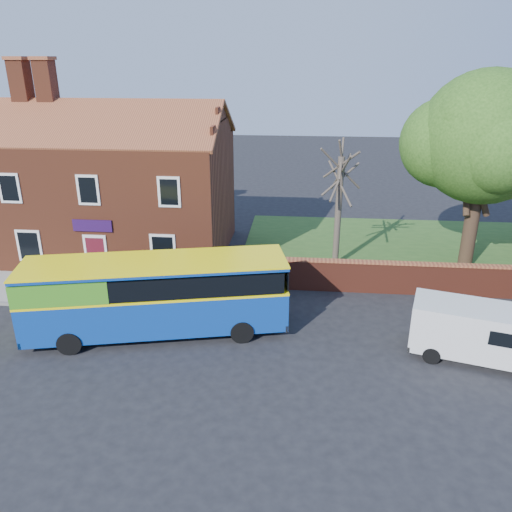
# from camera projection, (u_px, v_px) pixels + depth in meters

# --- Properties ---
(ground) EXTENTS (120.00, 120.00, 0.00)m
(ground) POSITION_uv_depth(u_px,v_px,m) (205.00, 367.00, 18.25)
(ground) COLOR black
(ground) RESTS_ON ground
(pavement) EXTENTS (18.00, 3.50, 0.12)m
(pavement) POSITION_uv_depth(u_px,v_px,m) (85.00, 290.00, 24.17)
(pavement) COLOR gray
(pavement) RESTS_ON ground
(kerb) EXTENTS (18.00, 0.15, 0.14)m
(kerb) POSITION_uv_depth(u_px,v_px,m) (69.00, 307.00, 22.55)
(kerb) COLOR slate
(kerb) RESTS_ON ground
(grass_strip) EXTENTS (26.00, 12.00, 0.04)m
(grass_strip) POSITION_uv_depth(u_px,v_px,m) (466.00, 252.00, 29.13)
(grass_strip) COLOR #426B28
(grass_strip) RESTS_ON ground
(shop_building) EXTENTS (12.30, 8.13, 10.50)m
(shop_building) POSITION_uv_depth(u_px,v_px,m) (119.00, 193.00, 28.26)
(shop_building) COLOR brown
(shop_building) RESTS_ON ground
(boundary_wall) EXTENTS (22.00, 0.38, 1.60)m
(boundary_wall) POSITION_uv_depth(u_px,v_px,m) (507.00, 282.00, 23.28)
(boundary_wall) COLOR maroon
(boundary_wall) RESTS_ON ground
(bus) EXTENTS (10.65, 4.85, 3.15)m
(bus) POSITION_uv_depth(u_px,v_px,m) (148.00, 293.00, 19.89)
(bus) COLOR #0E3C9B
(bus) RESTS_ON ground
(van_near) EXTENTS (5.16, 3.15, 2.12)m
(van_near) POSITION_uv_depth(u_px,v_px,m) (480.00, 331.00, 18.32)
(van_near) COLOR silver
(van_near) RESTS_ON ground
(large_tree) EXTENTS (8.35, 6.61, 10.19)m
(large_tree) POSITION_uv_depth(u_px,v_px,m) (485.00, 141.00, 24.90)
(large_tree) COLOR black
(large_tree) RESTS_ON ground
(bare_tree) EXTENTS (2.43, 2.89, 6.47)m
(bare_tree) POSITION_uv_depth(u_px,v_px,m) (339.00, 206.00, 26.07)
(bare_tree) COLOR #4C4238
(bare_tree) RESTS_ON ground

